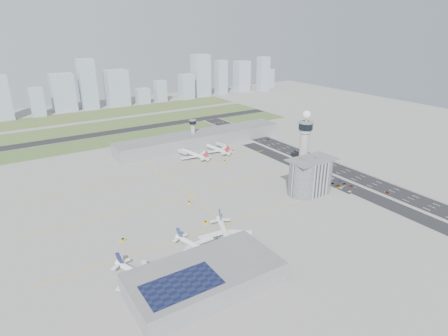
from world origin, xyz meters
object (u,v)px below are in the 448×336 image
airplane_far_a (195,152)px  jet_bridge_far_1 (217,144)px  tug_5 (233,151)px  car_lot_7 (351,186)px  airplane_near_c (226,231)px  car_lot_6 (355,188)px  tug_4 (224,161)px  car_hw_0 (388,192)px  secondary_tower (193,131)px  car_lot_9 (340,181)px  jet_bridge_far_0 (179,152)px  airplane_far_b (216,147)px  car_hw_1 (311,159)px  tug_3 (189,202)px  admin_building (310,176)px  car_lot_3 (332,183)px  airplane_near_b (196,243)px  car_lot_11 (327,176)px  car_lot_5 (322,178)px  airplane_near_a (139,271)px  car_hw_4 (233,131)px  jet_bridge_near_0 (148,278)px  tug_1 (205,222)px  car_lot_8 (344,184)px  control_tower (305,142)px  car_hw_2 (268,139)px  tug_2 (219,219)px  jet_bridge_near_1 (195,261)px  car_lot_0 (350,191)px  tug_0 (123,240)px  car_lot_4 (327,181)px  car_lot_2 (338,185)px  car_lot_1 (342,188)px  jet_bridge_near_2 (235,246)px

airplane_far_a → jet_bridge_far_1: 45.65m
tug_5 → car_lot_7: tug_5 is taller
airplane_near_c → car_lot_6: (143.28, 8.00, -5.68)m
tug_4 → car_hw_0: 162.29m
secondary_tower → car_lot_9: secondary_tower is taller
car_lot_6 → car_lot_7: bearing=-4.3°
jet_bridge_far_0 → jet_bridge_far_1: (50.00, 0.00, 0.00)m
airplane_far_b → car_hw_1: airplane_far_b is taller
airplane_near_c → tug_3: airplane_near_c is taller
secondary_tower → admin_building: admin_building is taller
car_lot_3 → tug_5: bearing=16.3°
airplane_near_b → car_lot_7: airplane_near_b is taller
car_lot_11 → car_lot_5: bearing=114.4°
secondary_tower → airplane_near_c: bearing=-112.4°
jet_bridge_far_1 → car_lot_5: 142.83m
airplane_near_a → car_hw_4: airplane_near_a is taller
jet_bridge_near_0 → car_lot_5: bearing=-64.7°
tug_1 → car_lot_6: size_ratio=0.78×
car_lot_8 → control_tower: bearing=32.7°
jet_bridge_far_0 → car_hw_2: 120.47m
tug_3 → secondary_tower: bearing=85.0°
jet_bridge_far_1 → tug_2: jet_bridge_far_1 is taller
airplane_near_a → airplane_near_c: bearing=76.1°
car_lot_3 → airplane_near_c: bearing=105.4°
jet_bridge_near_1 → car_lot_5: jet_bridge_near_1 is taller
jet_bridge_near_0 → car_lot_9: (205.91, 40.20, -2.27)m
secondary_tower → car_lot_0: size_ratio=9.03×
jet_bridge_near_0 → jet_bridge_far_1: bearing=-30.5°
tug_0 → tug_5: (167.93, 115.94, -0.01)m
jet_bridge_far_0 → tug_4: size_ratio=4.42×
tug_5 → car_lot_4: tug_5 is taller
secondary_tower → airplane_near_b: bearing=-117.9°
airplane_near_b → car_lot_2: 159.43m
car_hw_0 → car_hw_2: car_hw_0 is taller
jet_bridge_far_0 → car_lot_5: (82.18, -139.14, -2.28)m
car_lot_2 → car_lot_5: car_lot_5 is taller
control_tower → airplane_near_c: size_ratio=1.45×
jet_bridge_near_0 → car_lot_8: jet_bridge_near_0 is taller
secondary_tower → car_lot_4: (53.10, -164.50, -18.22)m
tug_2 → car_lot_8: tug_2 is taller
car_lot_5 → tug_2: bearing=91.8°
car_lot_5 → car_lot_2: bearing=173.8°
car_lot_1 → car_lot_6: size_ratio=0.91×
control_tower → jet_bridge_far_0: control_tower is taller
car_lot_7 → jet_bridge_near_0: bearing=103.1°
airplane_near_b → tug_2: 42.29m
car_hw_2 → airplane_near_a: bearing=-140.2°
tug_1 → tug_5: size_ratio=0.93×
car_lot_3 → car_lot_7: car_lot_7 is taller
jet_bridge_near_2 → tug_1: jet_bridge_near_2 is taller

